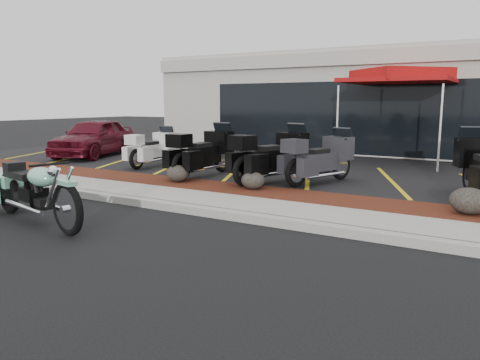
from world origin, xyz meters
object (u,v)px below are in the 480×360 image
Objects in this scene: touring_white at (167,145)px; traffic_cone at (341,157)px; parked_car at (94,137)px; popup_canopy at (400,78)px; hero_cruiser at (67,201)px.

traffic_cone is at bearing -63.14° from touring_white.
popup_canopy is at bearing 2.59° from parked_car.
parked_car is at bearing 81.11° from touring_white.
popup_canopy is (6.13, 3.96, 2.07)m from touring_white.
traffic_cone is (1.16, 9.55, -0.21)m from hero_cruiser.
touring_white is at bearing 130.09° from hero_cruiser.
touring_white reaches higher than hero_cruiser.
touring_white is at bearing -22.77° from parked_car.
popup_canopy is (2.58, 10.67, 2.25)m from hero_cruiser.
touring_white is (-3.55, 6.71, 0.18)m from hero_cruiser.
touring_white is 0.59× the size of popup_canopy.
touring_white is 7.59m from popup_canopy.
popup_canopy reaches higher than traffic_cone.
touring_white is 0.51× the size of parked_car.
touring_white reaches higher than traffic_cone.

